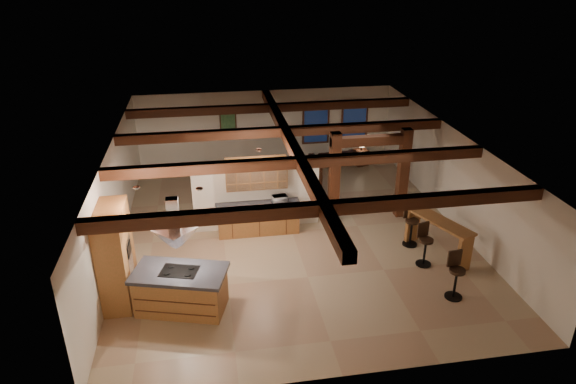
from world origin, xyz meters
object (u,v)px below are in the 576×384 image
(sofa, at_px, (334,157))
(kitchen_island, at_px, (181,290))
(dining_table, at_px, (294,190))
(bar_counter, at_px, (438,232))

(sofa, bearing_deg, kitchen_island, 49.62)
(kitchen_island, bearing_deg, dining_table, 56.67)
(dining_table, relative_size, bar_counter, 0.81)
(kitchen_island, xyz_separation_m, bar_counter, (6.92, 1.28, 0.21))
(kitchen_island, xyz_separation_m, sofa, (5.83, 8.51, -0.25))
(dining_table, bearing_deg, sofa, 48.47)
(dining_table, distance_m, sofa, 3.68)
(sofa, distance_m, bar_counter, 7.33)
(kitchen_island, distance_m, bar_counter, 7.04)
(kitchen_island, height_order, sofa, kitchen_island)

